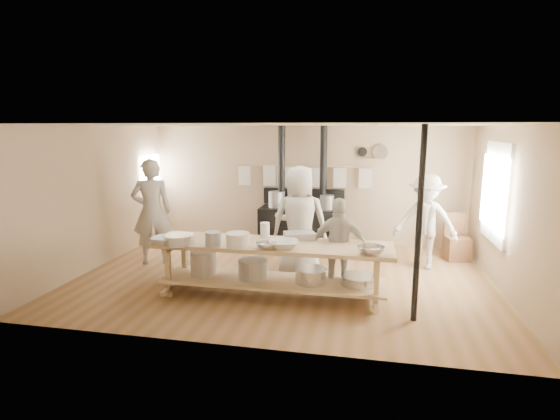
{
  "coord_description": "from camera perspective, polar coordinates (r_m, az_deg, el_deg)",
  "views": [
    {
      "loc": [
        1.37,
        -7.09,
        2.54
      ],
      "look_at": [
        -0.09,
        0.2,
        1.15
      ],
      "focal_mm": 28.0,
      "sensor_mm": 36.0,
      "label": 1
    }
  ],
  "objects": [
    {
      "name": "bucket_galv",
      "position": [
        6.46,
        -8.77,
        -3.75
      ],
      "size": [
        0.23,
        0.23,
        0.21
      ],
      "primitive_type": "cylinder",
      "rotation": [
        0.0,
        0.0,
        0.03
      ],
      "color": "gray",
      "rests_on": "prep_table"
    },
    {
      "name": "bowl_white_a",
      "position": [
        6.76,
        -14.68,
        -3.82
      ],
      "size": [
        0.41,
        0.41,
        0.1
      ],
      "primitive_type": "imported",
      "rotation": [
        0.0,
        0.0,
        -0.02
      ],
      "color": "white",
      "rests_on": "prep_table"
    },
    {
      "name": "cook_right",
      "position": [
        6.78,
        7.75,
        -4.76
      ],
      "size": [
        0.91,
        0.44,
        1.51
      ],
      "primitive_type": "imported",
      "rotation": [
        0.0,
        0.0,
        3.23
      ],
      "color": "#BDB5A7",
      "rests_on": "ground"
    },
    {
      "name": "cook_left",
      "position": [
        8.11,
        2.26,
        -1.32
      ],
      "size": [
        0.98,
        0.85,
        1.73
      ],
      "primitive_type": "imported",
      "rotation": [
        0.0,
        0.0,
        3.4
      ],
      "color": "#BDB5A7",
      "rests_on": "ground"
    },
    {
      "name": "bowl_steel_a",
      "position": [
        6.25,
        -1.82,
        -4.67
      ],
      "size": [
        0.41,
        0.41,
        0.09
      ],
      "primitive_type": "imported",
      "rotation": [
        0.0,
        0.0,
        1.01
      ],
      "color": "silver",
      "rests_on": "prep_table"
    },
    {
      "name": "mixing_bowl_large",
      "position": [
        6.66,
        -13.05,
        -3.74
      ],
      "size": [
        0.55,
        0.55,
        0.14
      ],
      "primitive_type": "cylinder",
      "rotation": [
        0.0,
        0.0,
        0.24
      ],
      "color": "silver",
      "rests_on": "prep_table"
    },
    {
      "name": "bowl_white_b",
      "position": [
        6.29,
        0.47,
        -4.49
      ],
      "size": [
        0.52,
        0.52,
        0.11
      ],
      "primitive_type": "imported",
      "rotation": [
        0.0,
        0.0,
        1.81
      ],
      "color": "white",
      "rests_on": "prep_table"
    },
    {
      "name": "room_shell",
      "position": [
        7.29,
        0.42,
        3.37
      ],
      "size": [
        7.0,
        7.0,
        7.0
      ],
      "color": "tan",
      "rests_on": "ground"
    },
    {
      "name": "prep_table",
      "position": [
        6.66,
        -1.15,
        -7.06
      ],
      "size": [
        3.6,
        0.9,
        0.85
      ],
      "color": "tan",
      "rests_on": "ground"
    },
    {
      "name": "cook_center",
      "position": [
        7.44,
        2.59,
        -1.6
      ],
      "size": [
        1.0,
        0.69,
        1.94
      ],
      "primitive_type": "imported",
      "rotation": [
        0.0,
        0.0,
        3.23
      ],
      "color": "#BDB5A7",
      "rests_on": "ground"
    },
    {
      "name": "roasting_pan",
      "position": [
        6.8,
        2.59,
        -3.36
      ],
      "size": [
        0.54,
        0.46,
        0.1
      ],
      "primitive_type": "cube",
      "rotation": [
        0.0,
        0.0,
        0.39
      ],
      "color": "#B2B2B7",
      "rests_on": "prep_table"
    },
    {
      "name": "left_opening",
      "position": [
        10.34,
        -16.55,
        4.95
      ],
      "size": [
        0.0,
        0.9,
        0.9
      ],
      "color": "white",
      "rests_on": "ground"
    },
    {
      "name": "cook_far_left",
      "position": [
        8.56,
        -16.4,
        -0.2
      ],
      "size": [
        0.87,
        0.76,
        2.0
      ],
      "primitive_type": "imported",
      "rotation": [
        0.0,
        0.0,
        3.61
      ],
      "color": "#BDB5A7",
      "rests_on": "ground"
    },
    {
      "name": "support_post",
      "position": [
        5.92,
        17.69,
        -2.02
      ],
      "size": [
        0.08,
        0.08,
        2.6
      ],
      "primitive_type": "cylinder",
      "color": "black",
      "rests_on": "ground"
    },
    {
      "name": "stove",
      "position": [
        9.53,
        2.8,
        -1.64
      ],
      "size": [
        1.9,
        0.75,
        2.6
      ],
      "color": "black",
      "rests_on": "ground"
    },
    {
      "name": "deep_bowl_enamel",
      "position": [
        6.34,
        -5.53,
        -3.93
      ],
      "size": [
        0.44,
        0.44,
        0.21
      ],
      "primitive_type": "cylinder",
      "rotation": [
        0.0,
        0.0,
        -0.39
      ],
      "color": "white",
      "rests_on": "prep_table"
    },
    {
      "name": "back_wall_shelf",
      "position": [
        9.54,
        12.0,
        7.15
      ],
      "size": [
        0.63,
        0.14,
        0.32
      ],
      "color": "tan",
      "rests_on": "ground"
    },
    {
      "name": "towel_rail",
      "position": [
        9.64,
        3.15,
        4.78
      ],
      "size": [
        3.0,
        0.04,
        0.47
      ],
      "color": "tan",
      "rests_on": "ground"
    },
    {
      "name": "pitcher",
      "position": [
        6.89,
        -1.98,
        -2.61
      ],
      "size": [
        0.18,
        0.18,
        0.23
      ],
      "primitive_type": "cylinder",
      "rotation": [
        0.0,
        0.0,
        -0.21
      ],
      "color": "white",
      "rests_on": "prep_table"
    },
    {
      "name": "bowl_steel_b",
      "position": [
        6.09,
        11.8,
        -5.19
      ],
      "size": [
        0.51,
        0.51,
        0.12
      ],
      "primitive_type": "imported",
      "rotation": [
        0.0,
        0.0,
        3.7
      ],
      "color": "silver",
      "rests_on": "prep_table"
    },
    {
      "name": "chair",
      "position": [
        9.26,
        22.11,
        -4.39
      ],
      "size": [
        0.48,
        0.48,
        0.91
      ],
      "rotation": [
        0.0,
        0.0,
        0.14
      ],
      "color": "brown",
      "rests_on": "ground"
    },
    {
      "name": "window_right",
      "position": [
        8.04,
        26.4,
        2.06
      ],
      "size": [
        0.09,
        1.5,
        1.65
      ],
      "color": "beige",
      "rests_on": "ground"
    },
    {
      "name": "cook_by_window",
      "position": [
        8.36,
        18.48,
        -1.45
      ],
      "size": [
        1.24,
        0.88,
        1.75
      ],
      "primitive_type": "imported",
      "rotation": [
        0.0,
        0.0,
        -0.22
      ],
      "color": "#BDB5A7",
      "rests_on": "ground"
    },
    {
      "name": "ground",
      "position": [
        7.66,
        0.41,
        -8.76
      ],
      "size": [
        7.0,
        7.0,
        0.0
      ],
      "primitive_type": "plane",
      "color": "brown",
      "rests_on": "ground"
    }
  ]
}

